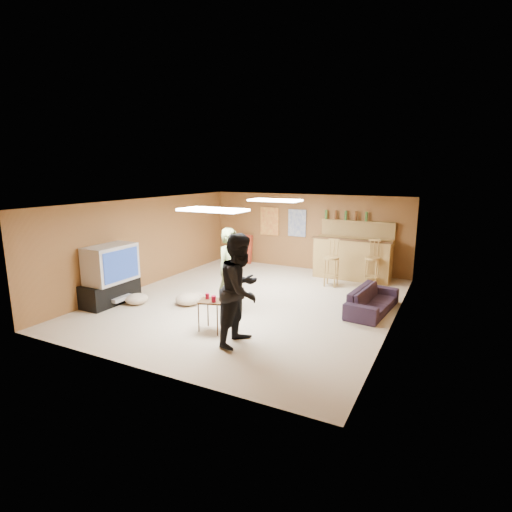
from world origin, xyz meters
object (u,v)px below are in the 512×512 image
at_px(tv_body, 111,264).
at_px(tray_table, 212,316).
at_px(person_olive, 231,272).
at_px(sofa, 372,300).
at_px(person_black, 241,290).
at_px(bar_counter, 352,259).

relative_size(tv_body, tray_table, 1.90).
bearing_deg(person_olive, sofa, -41.19).
bearing_deg(person_black, bar_counter, -5.97).
xyz_separation_m(bar_counter, tray_table, (-1.36, -4.76, -0.26)).
distance_m(person_olive, tray_table, 1.11).
xyz_separation_m(tv_body, person_black, (3.50, -0.52, 0.04)).
relative_size(sofa, tray_table, 2.92).
relative_size(bar_counter, person_black, 1.07).
distance_m(person_olive, person_black, 1.42).
bearing_deg(tv_body, person_olive, 13.11).
distance_m(tv_body, bar_counter, 6.09).
height_order(person_olive, tray_table, person_olive).
height_order(tv_body, bar_counter, tv_body).
relative_size(bar_counter, person_olive, 1.13).
xyz_separation_m(person_olive, sofa, (2.52, 1.43, -0.63)).
bearing_deg(tray_table, person_olive, 98.77).
bearing_deg(person_black, tv_body, 82.99).
xyz_separation_m(bar_counter, sofa, (1.02, -2.40, -0.30)).
height_order(bar_counter, sofa, bar_counter).
xyz_separation_m(person_black, sofa, (1.67, 2.57, -0.69)).
distance_m(tv_body, sofa, 5.60).
xyz_separation_m(person_black, tray_table, (-0.71, 0.22, -0.65)).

